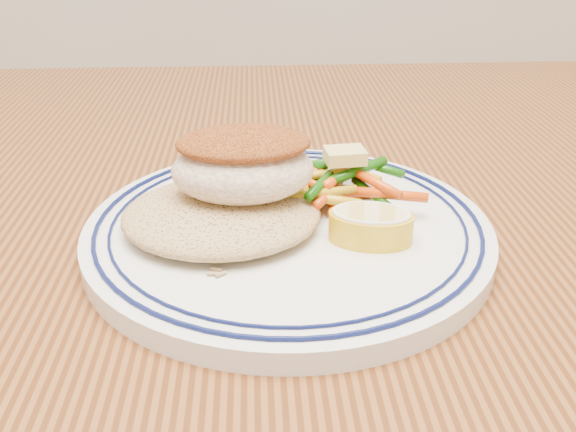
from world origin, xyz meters
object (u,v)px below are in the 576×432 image
(dining_table, at_px, (273,314))
(fish_fillet, at_px, (243,163))
(lemon_wedge, at_px, (371,224))
(plate, at_px, (288,230))
(rice_pilaf, at_px, (221,211))
(vegetable_pile, at_px, (330,183))

(dining_table, relative_size, fish_fillet, 15.58)
(fish_fillet, height_order, lemon_wedge, fish_fillet)
(plate, xyz_separation_m, rice_pilaf, (-0.04, -0.00, 0.02))
(plate, xyz_separation_m, lemon_wedge, (0.05, -0.03, 0.02))
(vegetable_pile, height_order, lemon_wedge, vegetable_pile)
(rice_pilaf, height_order, vegetable_pile, vegetable_pile)
(plate, relative_size, lemon_wedge, 4.60)
(dining_table, bearing_deg, lemon_wedge, -51.26)
(plate, distance_m, lemon_wedge, 0.06)
(fish_fillet, distance_m, vegetable_pile, 0.08)
(dining_table, height_order, plate, plate)
(dining_table, height_order, rice_pilaf, rice_pilaf)
(dining_table, relative_size, vegetable_pile, 13.88)
(plate, distance_m, fish_fillet, 0.06)
(plate, relative_size, fish_fillet, 2.89)
(plate, height_order, lemon_wedge, lemon_wedge)
(fish_fillet, bearing_deg, rice_pilaf, -149.94)
(rice_pilaf, distance_m, fish_fillet, 0.04)
(vegetable_pile, bearing_deg, fish_fillet, -153.22)
(plate, height_order, rice_pilaf, rice_pilaf)
(plate, xyz_separation_m, fish_fillet, (-0.03, 0.00, 0.05))
(dining_table, xyz_separation_m, fish_fillet, (-0.02, -0.05, 0.16))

